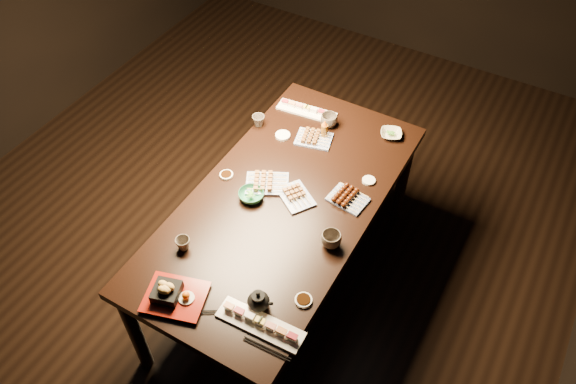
{
  "coord_description": "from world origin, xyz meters",
  "views": [
    {
      "loc": [
        1.36,
        -1.91,
        2.94
      ],
      "look_at": [
        0.38,
        -0.21,
        0.77
      ],
      "focal_mm": 35.0,
      "sensor_mm": 36.0,
      "label": 1
    }
  ],
  "objects_px": {
    "teacup_mid_right": "(331,240)",
    "edamame_bowl_green": "(251,195)",
    "teapot": "(258,300)",
    "condiment_bottle": "(324,129)",
    "teacup_far_left": "(259,121)",
    "yakitori_plate_center": "(267,181)",
    "yakitori_plate_right": "(296,195)",
    "teacup_far_right": "(329,120)",
    "sushi_platter_near": "(260,322)",
    "sushi_platter_far": "(307,109)",
    "tempura_tray": "(174,293)",
    "dining_table": "(284,244)",
    "edamame_bowl_cream": "(391,134)",
    "yakitori_plate_left": "(314,137)",
    "teacup_near_left": "(183,244)"
  },
  "relations": [
    {
      "from": "yakitori_plate_left",
      "to": "edamame_bowl_cream",
      "type": "height_order",
      "value": "yakitori_plate_left"
    },
    {
      "from": "teacup_near_left",
      "to": "teapot",
      "type": "bearing_deg",
      "value": -10.68
    },
    {
      "from": "yakitori_plate_right",
      "to": "teacup_near_left",
      "type": "height_order",
      "value": "teacup_near_left"
    },
    {
      "from": "sushi_platter_far",
      "to": "teacup_far_left",
      "type": "height_order",
      "value": "teacup_far_left"
    },
    {
      "from": "yakitori_plate_left",
      "to": "edamame_bowl_cream",
      "type": "distance_m",
      "value": 0.45
    },
    {
      "from": "dining_table",
      "to": "teapot",
      "type": "distance_m",
      "value": 0.76
    },
    {
      "from": "edamame_bowl_green",
      "to": "tempura_tray",
      "type": "relative_size",
      "value": 0.49
    },
    {
      "from": "yakitori_plate_center",
      "to": "tempura_tray",
      "type": "relative_size",
      "value": 0.83
    },
    {
      "from": "tempura_tray",
      "to": "yakitori_plate_right",
      "type": "bearing_deg",
      "value": 60.93
    },
    {
      "from": "condiment_bottle",
      "to": "teacup_mid_right",
      "type": "bearing_deg",
      "value": -60.26
    },
    {
      "from": "sushi_platter_far",
      "to": "tempura_tray",
      "type": "distance_m",
      "value": 1.44
    },
    {
      "from": "edamame_bowl_cream",
      "to": "edamame_bowl_green",
      "type": "bearing_deg",
      "value": -118.82
    },
    {
      "from": "edamame_bowl_cream",
      "to": "teapot",
      "type": "relative_size",
      "value": 1.02
    },
    {
      "from": "teacup_mid_right",
      "to": "edamame_bowl_green",
      "type": "bearing_deg",
      "value": 172.65
    },
    {
      "from": "yakitori_plate_center",
      "to": "teacup_far_right",
      "type": "relative_size",
      "value": 2.3
    },
    {
      "from": "sushi_platter_near",
      "to": "teacup_near_left",
      "type": "bearing_deg",
      "value": 160.28
    },
    {
      "from": "yakitori_plate_center",
      "to": "yakitori_plate_right",
      "type": "bearing_deg",
      "value": -29.58
    },
    {
      "from": "sushi_platter_far",
      "to": "yakitori_plate_center",
      "type": "relative_size",
      "value": 1.62
    },
    {
      "from": "sushi_platter_far",
      "to": "edamame_bowl_green",
      "type": "relative_size",
      "value": 2.71
    },
    {
      "from": "yakitori_plate_left",
      "to": "yakitori_plate_center",
      "type": "bearing_deg",
      "value": -110.46
    },
    {
      "from": "edamame_bowl_green",
      "to": "edamame_bowl_cream",
      "type": "distance_m",
      "value": 0.92
    },
    {
      "from": "teapot",
      "to": "condiment_bottle",
      "type": "bearing_deg",
      "value": 92.61
    },
    {
      "from": "teacup_mid_right",
      "to": "teacup_far_right",
      "type": "xyz_separation_m",
      "value": [
        -0.41,
        0.78,
        -0.0
      ]
    },
    {
      "from": "sushi_platter_near",
      "to": "teacup_far_left",
      "type": "distance_m",
      "value": 1.31
    },
    {
      "from": "teapot",
      "to": "yakitori_plate_center",
      "type": "bearing_deg",
      "value": 108.03
    },
    {
      "from": "edamame_bowl_cream",
      "to": "teacup_far_right",
      "type": "xyz_separation_m",
      "value": [
        -0.36,
        -0.1,
        0.02
      ]
    },
    {
      "from": "edamame_bowl_cream",
      "to": "yakitori_plate_center",
      "type": "bearing_deg",
      "value": -121.63
    },
    {
      "from": "sushi_platter_near",
      "to": "sushi_platter_far",
      "type": "height_order",
      "value": "sushi_platter_near"
    },
    {
      "from": "teacup_near_left",
      "to": "teapot",
      "type": "xyz_separation_m",
      "value": [
        0.48,
        -0.09,
        0.02
      ]
    },
    {
      "from": "teacup_mid_right",
      "to": "teacup_far_left",
      "type": "xyz_separation_m",
      "value": [
        -0.77,
        0.57,
        -0.0
      ]
    },
    {
      "from": "yakitori_plate_center",
      "to": "condiment_bottle",
      "type": "distance_m",
      "value": 0.5
    },
    {
      "from": "dining_table",
      "to": "teacup_far_left",
      "type": "relative_size",
      "value": 24.25
    },
    {
      "from": "edamame_bowl_cream",
      "to": "sushi_platter_near",
      "type": "bearing_deg",
      "value": -90.65
    },
    {
      "from": "yakitori_plate_right",
      "to": "teapot",
      "type": "xyz_separation_m",
      "value": [
        0.17,
        -0.64,
        0.03
      ]
    },
    {
      "from": "yakitori_plate_right",
      "to": "edamame_bowl_green",
      "type": "relative_size",
      "value": 1.47
    },
    {
      "from": "dining_table",
      "to": "teacup_far_left",
      "type": "xyz_separation_m",
      "value": [
        -0.42,
        0.44,
        0.41
      ]
    },
    {
      "from": "yakitori_plate_left",
      "to": "teacup_far_left",
      "type": "bearing_deg",
      "value": 174.11
    },
    {
      "from": "sushi_platter_near",
      "to": "condiment_bottle",
      "type": "relative_size",
      "value": 3.26
    },
    {
      "from": "dining_table",
      "to": "teacup_far_left",
      "type": "height_order",
      "value": "teacup_far_left"
    },
    {
      "from": "tempura_tray",
      "to": "teapot",
      "type": "bearing_deg",
      "value": 7.47
    },
    {
      "from": "dining_table",
      "to": "tempura_tray",
      "type": "bearing_deg",
      "value": -102.82
    },
    {
      "from": "edamame_bowl_green",
      "to": "teacup_near_left",
      "type": "relative_size",
      "value": 1.88
    },
    {
      "from": "sushi_platter_near",
      "to": "yakitori_plate_right",
      "type": "bearing_deg",
      "value": 105.32
    },
    {
      "from": "sushi_platter_near",
      "to": "teacup_mid_right",
      "type": "height_order",
      "value": "teacup_mid_right"
    },
    {
      "from": "yakitori_plate_left",
      "to": "teacup_far_left",
      "type": "height_order",
      "value": "teacup_far_left"
    },
    {
      "from": "dining_table",
      "to": "edamame_bowl_green",
      "type": "bearing_deg",
      "value": -159.92
    },
    {
      "from": "teacup_mid_right",
      "to": "teapot",
      "type": "xyz_separation_m",
      "value": [
        -0.13,
        -0.46,
        0.01
      ]
    },
    {
      "from": "sushi_platter_far",
      "to": "tempura_tray",
      "type": "bearing_deg",
      "value": 88.54
    },
    {
      "from": "teacup_mid_right",
      "to": "teacup_far_left",
      "type": "bearing_deg",
      "value": 143.23
    },
    {
      "from": "sushi_platter_far",
      "to": "edamame_bowl_cream",
      "type": "height_order",
      "value": "sushi_platter_far"
    }
  ]
}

